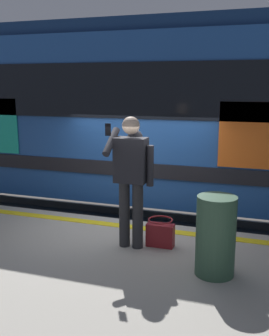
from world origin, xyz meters
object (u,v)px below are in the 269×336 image
object	(u,v)px
passenger	(131,171)
handbag	(160,233)
train_carriage	(138,110)
trash_bin	(216,236)

from	to	relation	value
passenger	handbag	world-z (taller)	passenger
train_carriage	handbag	size ratio (longest dim) A/B	37.28
train_carriage	handbag	world-z (taller)	train_carriage
trash_bin	handbag	bearing A→B (deg)	-36.18
train_carriage	trash_bin	xyz separation A→B (m)	(-2.05, 3.51, -1.12)
passenger	handbag	xyz separation A→B (m)	(-0.36, -0.13, -0.83)
handbag	trash_bin	bearing A→B (deg)	143.82
handbag	trash_bin	size ratio (longest dim) A/B	0.41
train_carriage	trash_bin	size ratio (longest dim) A/B	15.40
train_carriage	passenger	world-z (taller)	train_carriage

